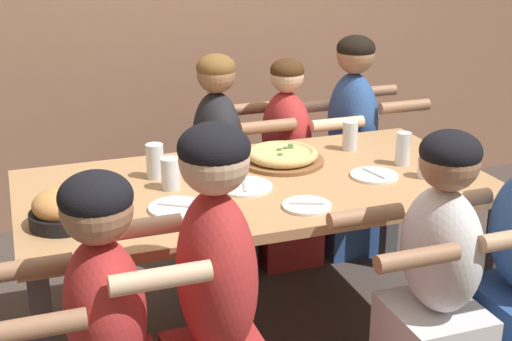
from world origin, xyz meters
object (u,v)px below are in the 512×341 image
object	(u,v)px
drinking_glass_b	(171,176)
drinking_glass_f	(350,138)
empty_plate_b	(245,187)
drinking_glass_e	(195,148)
diner_far_midright	(286,173)
skillet_bowl	(63,209)
drinking_glass_a	(403,151)
pizza_board_main	(282,156)
diner_far_right	(351,154)
diner_far_center	(219,175)
drinking_glass_c	(155,163)
empty_plate_c	(176,208)
empty_plate_d	(307,206)
diner_near_midleft	(217,323)
diner_near_midright	(436,295)
cocktail_glass_blue	(427,168)
drinking_glass_d	(454,167)
empty_plate_a	(374,175)

from	to	relation	value
drinking_glass_b	drinking_glass_f	size ratio (longest dim) A/B	0.96
empty_plate_b	drinking_glass_e	distance (m)	0.42
empty_plate_b	diner_far_midright	size ratio (longest dim) A/B	0.20
skillet_bowl	drinking_glass_a	world-z (taller)	drinking_glass_a
pizza_board_main	drinking_glass_f	xyz separation A→B (m)	(0.36, 0.07, 0.03)
diner_far_right	drinking_glass_f	bearing A→B (deg)	-28.74
drinking_glass_e	drinking_glass_f	world-z (taller)	drinking_glass_f
drinking_glass_f	diner_far_center	size ratio (longest dim) A/B	0.12
drinking_glass_c	drinking_glass_f	world-z (taller)	drinking_glass_c
empty_plate_c	empty_plate_d	world-z (taller)	same
diner_near_midleft	diner_far_right	bearing A→B (deg)	-39.99
diner_far_center	diner_far_right	xyz separation A→B (m)	(0.75, 0.00, 0.03)
diner_near_midright	empty_plate_c	bearing A→B (deg)	56.18
drinking_glass_f	pizza_board_main	bearing A→B (deg)	-169.37
diner_far_center	cocktail_glass_blue	bearing A→B (deg)	35.85
empty_plate_b	diner_far_right	xyz separation A→B (m)	(0.86, 0.75, -0.20)
diner_near_midleft	empty_plate_c	bearing A→B (deg)	-0.66
empty_plate_b	diner_far_center	xyz separation A→B (m)	(0.11, 0.75, -0.23)
empty_plate_c	diner_far_midright	distance (m)	1.21
drinking_glass_f	diner_far_midright	distance (m)	0.56
cocktail_glass_blue	diner_far_right	distance (m)	0.92
drinking_glass_b	diner_far_midright	bearing A→B (deg)	40.83
drinking_glass_d	diner_far_center	size ratio (longest dim) A/B	0.11
drinking_glass_e	diner_far_center	bearing A→B (deg)	58.54
drinking_glass_f	diner_near_midleft	distance (m)	1.35
empty_plate_a	empty_plate_d	world-z (taller)	same
cocktail_glass_blue	drinking_glass_d	xyz separation A→B (m)	(0.08, -0.07, 0.02)
diner_near_midleft	diner_near_midright	xyz separation A→B (m)	(0.80, -0.00, -0.05)
empty_plate_d	diner_far_midright	xyz separation A→B (m)	(0.33, 1.02, -0.26)
empty_plate_b	drinking_glass_c	size ratio (longest dim) A/B	1.53
drinking_glass_a	empty_plate_b	bearing A→B (deg)	-177.29
drinking_glass_e	drinking_glass_f	distance (m)	0.72
drinking_glass_e	diner_near_midleft	distance (m)	1.11
drinking_glass_b	diner_near_midright	xyz separation A→B (m)	(0.77, -0.74, -0.28)
diner_far_midright	diner_far_right	distance (m)	0.38
empty_plate_b	drinking_glass_b	world-z (taller)	drinking_glass_b
drinking_glass_a	skillet_bowl	bearing A→B (deg)	-173.81
empty_plate_d	drinking_glass_b	xyz separation A→B (m)	(-0.44, 0.35, 0.05)
pizza_board_main	drinking_glass_c	distance (m)	0.57
skillet_bowl	drinking_glass_c	xyz separation A→B (m)	(0.40, 0.36, 0.00)
pizza_board_main	diner_far_center	size ratio (longest dim) A/B	0.32
empty_plate_c	cocktail_glass_blue	xyz separation A→B (m)	(1.06, -0.02, 0.03)
empty_plate_a	empty_plate_d	xyz separation A→B (m)	(-0.39, -0.21, 0.00)
empty_plate_a	drinking_glass_d	world-z (taller)	drinking_glass_d
drinking_glass_a	diner_far_midright	size ratio (longest dim) A/B	0.13
empty_plate_b	diner_near_midleft	world-z (taller)	diner_near_midleft
drinking_glass_a	drinking_glass_b	xyz separation A→B (m)	(-1.02, 0.06, -0.01)
pizza_board_main	diner_far_right	world-z (taller)	diner_far_right
empty_plate_b	diner_near_midleft	xyz separation A→B (m)	(-0.31, -0.65, -0.18)
diner_far_center	diner_near_midright	world-z (taller)	diner_far_center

